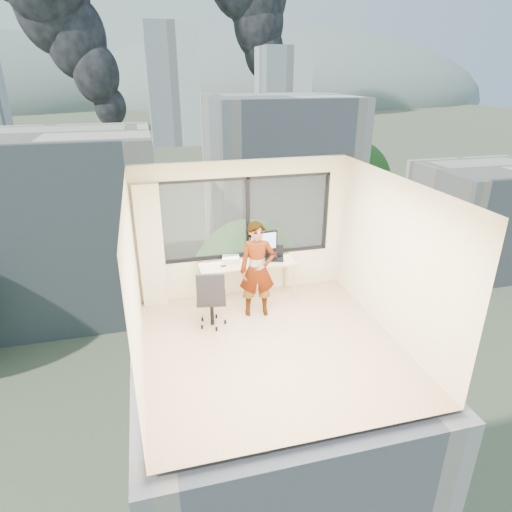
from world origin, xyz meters
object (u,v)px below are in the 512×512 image
object	(u,v)px
chair	(211,297)
handbag	(275,250)
game_console	(231,259)
laptop	(274,254)
desk	(247,280)
monitor	(263,245)
person	(257,270)

from	to	relation	value
chair	handbag	xyz separation A→B (m)	(1.43, 1.03, 0.30)
game_console	laptop	size ratio (longest dim) A/B	0.84
desk	monitor	size ratio (longest dim) A/B	3.26
monitor	laptop	distance (m)	0.27
chair	person	distance (m)	0.93
desk	chair	size ratio (longest dim) A/B	1.67
desk	handbag	bearing A→B (deg)	22.03
person	handbag	distance (m)	1.03
monitor	laptop	xyz separation A→B (m)	(0.19, -0.10, -0.16)
game_console	handbag	world-z (taller)	handbag
desk	chair	distance (m)	1.14
desk	handbag	distance (m)	0.81
desk	game_console	xyz separation A→B (m)	(-0.28, 0.17, 0.41)
person	chair	bearing A→B (deg)	-160.32
desk	monitor	xyz separation A→B (m)	(0.34, 0.11, 0.65)
chair	person	bearing A→B (deg)	21.21
laptop	chair	bearing A→B (deg)	-133.70
game_console	handbag	distance (m)	0.90
desk	chair	world-z (taller)	chair
handbag	desk	bearing A→B (deg)	-179.16
monitor	handbag	size ratio (longest dim) A/B	2.33
chair	game_console	bearing A→B (deg)	70.08
person	laptop	xyz separation A→B (m)	(0.49, 0.62, 0.00)
person	monitor	bearing A→B (deg)	74.63
desk	laptop	xyz separation A→B (m)	(0.53, 0.01, 0.49)
chair	monitor	world-z (taller)	monitor
game_console	monitor	bearing A→B (deg)	4.95
handbag	laptop	bearing A→B (deg)	-130.19
laptop	desk	bearing A→B (deg)	-163.22
desk	laptop	distance (m)	0.72
desk	laptop	bearing A→B (deg)	1.03
chair	game_console	size ratio (longest dim) A/B	3.42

